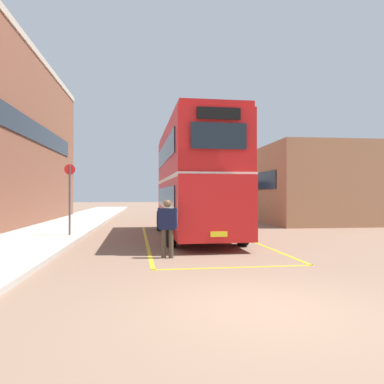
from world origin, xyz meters
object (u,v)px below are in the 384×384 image
Objects in this scene: single_deck_bus at (205,196)px; double_decker_bus at (194,179)px; pedestrian_boarding at (167,224)px; bus_stop_sign at (70,193)px.

double_decker_bus is at bearing -100.20° from single_deck_bus.
pedestrian_boarding is 0.57× the size of bus_stop_sign.
bus_stop_sign is at bearing 125.34° from pedestrian_boarding.
bus_stop_sign is at bearing -114.98° from single_deck_bus.
single_deck_bus is 2.82× the size of bus_stop_sign.
single_deck_bus is 4.96× the size of pedestrian_boarding.
single_deck_bus is 24.08m from pedestrian_boarding.
pedestrian_boarding is at bearing -101.33° from single_deck_bus.
single_deck_bus is at bearing 65.02° from bus_stop_sign.
double_decker_bus is 18.65m from single_deck_bus.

